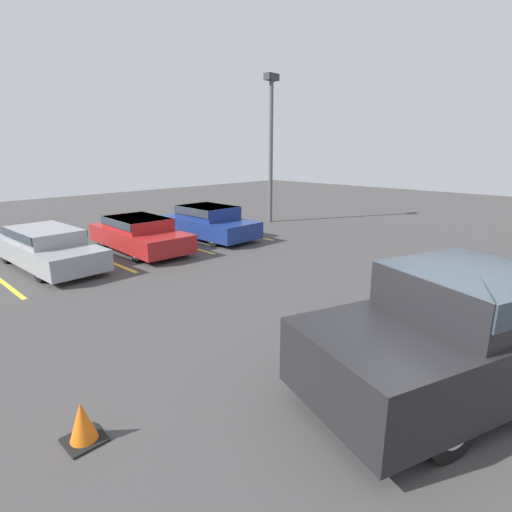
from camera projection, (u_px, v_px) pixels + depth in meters
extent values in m
plane|color=#423F3F|center=(443.00, 409.00, 5.53)|extent=(60.00, 60.00, 0.00)
cube|color=yellow|center=(100.00, 258.00, 13.20)|extent=(0.12, 4.71, 0.01)
cube|color=yellow|center=(175.00, 243.00, 15.26)|extent=(0.12, 4.71, 0.01)
cube|color=yellow|center=(232.00, 232.00, 17.31)|extent=(0.12, 4.71, 0.01)
cube|color=black|center=(478.00, 339.00, 5.99)|extent=(6.02, 3.87, 0.95)
cube|color=black|center=(473.00, 291.00, 5.66)|extent=(2.56, 2.49, 0.65)
cube|color=#2D3842|center=(474.00, 282.00, 5.62)|extent=(2.55, 2.53, 0.36)
cylinder|color=black|center=(493.00, 317.00, 7.53)|extent=(0.90, 0.58, 0.84)
cylinder|color=#ADADB2|center=(493.00, 317.00, 7.53)|extent=(0.55, 0.47, 0.46)
cylinder|color=black|center=(350.00, 356.00, 6.10)|extent=(0.90, 0.58, 0.84)
cylinder|color=#ADADB2|center=(350.00, 356.00, 6.10)|extent=(0.55, 0.47, 0.46)
cylinder|color=black|center=(446.00, 423.00, 4.60)|extent=(0.90, 0.58, 0.84)
cylinder|color=#ADADB2|center=(446.00, 423.00, 4.60)|extent=(0.55, 0.47, 0.46)
cube|color=gray|center=(48.00, 251.00, 12.14)|extent=(1.87, 4.81, 0.60)
cube|color=gray|center=(44.00, 235.00, 12.07)|extent=(1.58, 2.53, 0.41)
cube|color=#2D3842|center=(44.00, 232.00, 12.05)|extent=(1.65, 2.48, 0.25)
cylinder|color=black|center=(93.00, 260.00, 11.80)|extent=(0.25, 0.62, 0.62)
cylinder|color=#ADADB2|center=(93.00, 260.00, 11.80)|extent=(0.25, 0.35, 0.34)
cylinder|color=black|center=(41.00, 271.00, 10.77)|extent=(0.25, 0.62, 0.62)
cylinder|color=#ADADB2|center=(41.00, 271.00, 10.77)|extent=(0.25, 0.35, 0.34)
cylinder|color=black|center=(54.00, 245.00, 13.59)|extent=(0.25, 0.62, 0.62)
cylinder|color=#ADADB2|center=(54.00, 245.00, 13.59)|extent=(0.25, 0.35, 0.34)
cylinder|color=black|center=(7.00, 253.00, 12.56)|extent=(0.25, 0.62, 0.62)
cylinder|color=#ADADB2|center=(7.00, 253.00, 12.56)|extent=(0.25, 0.35, 0.34)
cube|color=maroon|center=(140.00, 237.00, 14.05)|extent=(1.99, 4.54, 0.60)
cube|color=maroon|center=(137.00, 223.00, 13.99)|extent=(1.68, 2.39, 0.40)
cube|color=#2D3842|center=(137.00, 221.00, 13.97)|extent=(1.75, 2.34, 0.24)
cylinder|color=black|center=(179.00, 244.00, 13.70)|extent=(0.25, 0.65, 0.64)
cylinder|color=#ADADB2|center=(179.00, 244.00, 13.70)|extent=(0.25, 0.36, 0.35)
cylinder|color=black|center=(137.00, 252.00, 12.67)|extent=(0.25, 0.65, 0.64)
cylinder|color=#ADADB2|center=(137.00, 252.00, 12.67)|extent=(0.25, 0.36, 0.35)
cylinder|color=black|center=(142.00, 233.00, 15.52)|extent=(0.25, 0.65, 0.64)
cylinder|color=#ADADB2|center=(142.00, 233.00, 15.52)|extent=(0.25, 0.36, 0.35)
cylinder|color=black|center=(103.00, 239.00, 14.49)|extent=(0.25, 0.65, 0.64)
cylinder|color=#ADADB2|center=(103.00, 239.00, 14.49)|extent=(0.25, 0.36, 0.35)
cube|color=navy|center=(209.00, 226.00, 16.04)|extent=(1.85, 4.23, 0.63)
cube|color=navy|center=(208.00, 212.00, 15.95)|extent=(1.63, 2.20, 0.49)
cube|color=#2D3842|center=(208.00, 210.00, 15.93)|extent=(1.70, 2.16, 0.30)
cylinder|color=black|center=(245.00, 232.00, 15.81)|extent=(0.22, 0.62, 0.62)
cylinder|color=#ADADB2|center=(245.00, 232.00, 15.81)|extent=(0.23, 0.34, 0.34)
cylinder|color=black|center=(214.00, 238.00, 14.71)|extent=(0.22, 0.62, 0.62)
cylinder|color=#ADADB2|center=(214.00, 238.00, 14.71)|extent=(0.23, 0.34, 0.34)
cylinder|color=black|center=(206.00, 224.00, 17.46)|extent=(0.22, 0.62, 0.62)
cylinder|color=#ADADB2|center=(206.00, 224.00, 17.46)|extent=(0.23, 0.34, 0.34)
cylinder|color=black|center=(175.00, 229.00, 16.36)|extent=(0.22, 0.62, 0.62)
cylinder|color=#ADADB2|center=(175.00, 229.00, 16.36)|extent=(0.23, 0.34, 0.34)
cylinder|color=#515156|center=(271.00, 154.00, 18.93)|extent=(0.20, 0.20, 6.49)
cube|color=#333338|center=(271.00, 77.00, 18.05)|extent=(0.70, 0.36, 0.30)
cube|color=black|center=(85.00, 440.00, 4.92)|extent=(0.46, 0.46, 0.03)
cone|color=orange|center=(82.00, 422.00, 4.85)|extent=(0.35, 0.35, 0.54)
cube|color=#B7B2A8|center=(120.00, 234.00, 16.63)|extent=(1.85, 0.20, 0.14)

